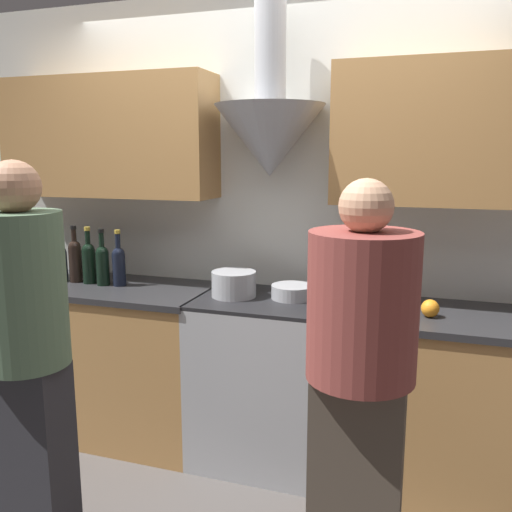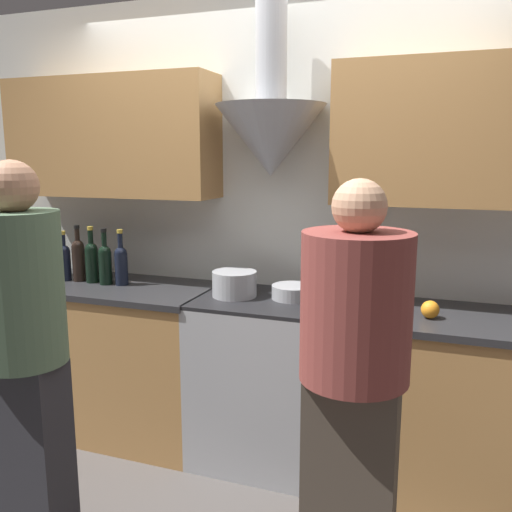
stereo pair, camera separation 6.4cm
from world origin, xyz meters
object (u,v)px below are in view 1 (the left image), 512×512
(wine_bottle_2, at_px, (46,260))
(stock_pot, at_px, (234,284))
(wine_bottle_3, at_px, (61,261))
(wine_bottle_1, at_px, (35,257))
(wine_bottle_7, at_px, (119,264))
(mixing_bowl, at_px, (292,292))
(person_foreground_left, at_px, (27,353))
(wine_bottle_4, at_px, (75,259))
(wine_bottle_5, at_px, (89,261))
(wine_bottle_6, at_px, (103,263))
(wine_bottle_0, at_px, (19,256))
(saucepan, at_px, (378,295))
(orange_fruit, at_px, (430,308))
(stove_range, at_px, (262,378))
(person_foreground_right, at_px, (359,392))

(wine_bottle_2, bearing_deg, stock_pot, -0.35)
(wine_bottle_3, bearing_deg, wine_bottle_1, 174.36)
(wine_bottle_7, bearing_deg, mixing_bowl, 1.98)
(wine_bottle_2, bearing_deg, person_foreground_left, -54.10)
(wine_bottle_4, xyz_separation_m, wine_bottle_5, (0.10, -0.01, -0.01))
(wine_bottle_2, bearing_deg, mixing_bowl, 1.79)
(wine_bottle_1, distance_m, wine_bottle_6, 0.51)
(wine_bottle_1, xyz_separation_m, wine_bottle_3, (0.21, -0.02, -0.01))
(wine_bottle_0, bearing_deg, mixing_bowl, 1.80)
(wine_bottle_5, distance_m, saucepan, 1.71)
(wine_bottle_6, distance_m, saucepan, 1.60)
(wine_bottle_7, distance_m, orange_fruit, 1.77)
(saucepan, bearing_deg, mixing_bowl, -173.97)
(wine_bottle_3, bearing_deg, person_foreground_left, -58.11)
(stove_range, xyz_separation_m, wine_bottle_3, (-1.29, -0.01, 0.59))
(wine_bottle_0, bearing_deg, stove_range, 0.38)
(wine_bottle_5, xyz_separation_m, stock_pot, (0.94, -0.02, -0.07))
(wine_bottle_0, height_order, wine_bottle_1, wine_bottle_1)
(wine_bottle_0, distance_m, person_foreground_right, 2.44)
(wine_bottle_3, bearing_deg, wine_bottle_5, 3.60)
(stock_pot, xyz_separation_m, mixing_bowl, (0.32, 0.06, -0.03))
(wine_bottle_7, relative_size, mixing_bowl, 1.47)
(stove_range, xyz_separation_m, saucepan, (0.61, 0.09, 0.51))
(wine_bottle_2, distance_m, stock_pot, 1.24)
(wine_bottle_4, distance_m, saucepan, 1.81)
(wine_bottle_1, xyz_separation_m, wine_bottle_7, (0.61, -0.01, -0.01))
(mixing_bowl, bearing_deg, wine_bottle_2, -178.21)
(wine_bottle_2, relative_size, mixing_bowl, 1.37)
(stove_range, height_order, stock_pot, stock_pot)
(wine_bottle_3, bearing_deg, wine_bottle_0, -179.08)
(stock_pot, bearing_deg, mixing_bowl, 10.11)
(saucepan, bearing_deg, stock_pot, -172.28)
(wine_bottle_7, relative_size, stock_pot, 1.37)
(wine_bottle_3, xyz_separation_m, person_foreground_left, (0.67, -1.07, -0.13))
(stove_range, xyz_separation_m, wine_bottle_4, (-1.20, 0.01, 0.61))
(wine_bottle_2, xyz_separation_m, wine_bottle_4, (0.20, 0.02, 0.02))
(wine_bottle_5, height_order, person_foreground_right, person_foreground_right)
(wine_bottle_7, xyz_separation_m, person_foreground_left, (0.27, -1.09, -0.13))
(saucepan, xyz_separation_m, person_foreground_right, (0.05, -1.03, -0.09))
(orange_fruit, bearing_deg, wine_bottle_6, 177.78)
(orange_fruit, bearing_deg, person_foreground_right, -104.33)
(wine_bottle_1, distance_m, person_foreground_right, 2.36)
(wine_bottle_7, height_order, mixing_bowl, wine_bottle_7)
(wine_bottle_3, distance_m, wine_bottle_6, 0.30)
(wine_bottle_1, relative_size, wine_bottle_4, 0.99)
(stock_pot, bearing_deg, wine_bottle_2, 179.65)
(wine_bottle_7, bearing_deg, orange_fruit, -2.93)
(wine_bottle_7, distance_m, mixing_bowl, 1.05)
(person_foreground_left, bearing_deg, wine_bottle_5, 113.60)
(wine_bottle_7, bearing_deg, stock_pot, -1.56)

